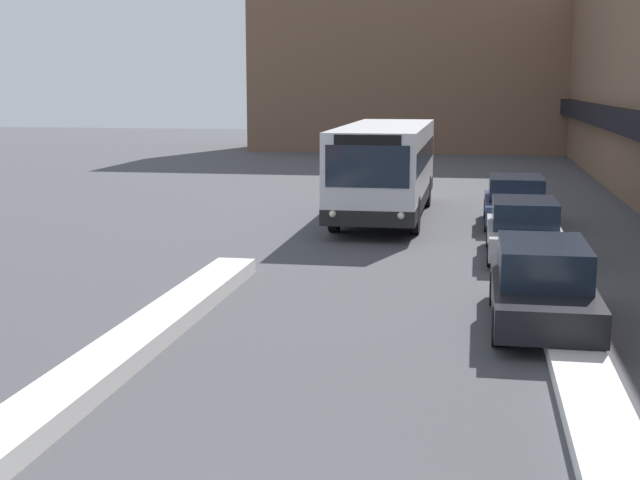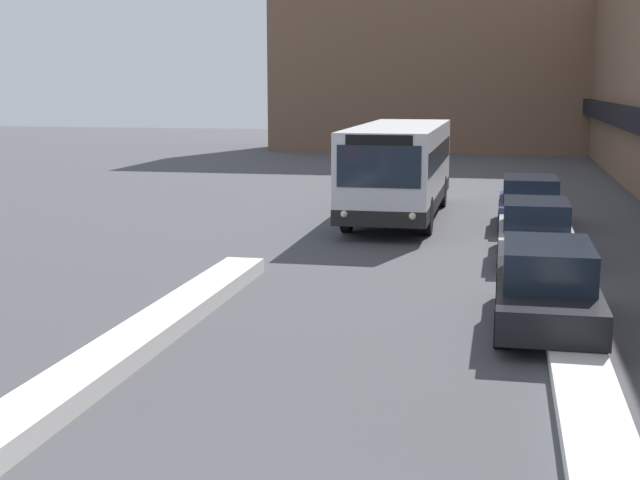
{
  "view_description": "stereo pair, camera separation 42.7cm",
  "coord_description": "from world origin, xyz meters",
  "px_view_note": "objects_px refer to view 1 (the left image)",
  "views": [
    {
      "loc": [
        1.92,
        -5.99,
        4.41
      ],
      "look_at": [
        -0.51,
        7.9,
        1.93
      ],
      "focal_mm": 50.0,
      "sensor_mm": 36.0,
      "label": 1
    },
    {
      "loc": [
        2.34,
        -5.91,
        4.41
      ],
      "look_at": [
        -0.51,
        7.9,
        1.93
      ],
      "focal_mm": 50.0,
      "sensor_mm": 36.0,
      "label": 2
    }
  ],
  "objects_px": {
    "city_bus": "(385,167)",
    "parked_car_front": "(542,284)",
    "parked_car_middle": "(524,229)",
    "parked_car_back": "(515,201)"
  },
  "relations": [
    {
      "from": "parked_car_back",
      "to": "city_bus",
      "type": "bearing_deg",
      "value": 168.19
    },
    {
      "from": "parked_car_front",
      "to": "parked_car_back",
      "type": "distance_m",
      "value": 11.99
    },
    {
      "from": "parked_car_front",
      "to": "parked_car_middle",
      "type": "relative_size",
      "value": 1.11
    },
    {
      "from": "city_bus",
      "to": "parked_car_middle",
      "type": "relative_size",
      "value": 2.39
    },
    {
      "from": "city_bus",
      "to": "parked_car_front",
      "type": "relative_size",
      "value": 2.17
    },
    {
      "from": "parked_car_middle",
      "to": "parked_car_back",
      "type": "xyz_separation_m",
      "value": [
        0.0,
        5.35,
        0.03
      ]
    },
    {
      "from": "parked_car_middle",
      "to": "parked_car_front",
      "type": "bearing_deg",
      "value": -90.0
    },
    {
      "from": "city_bus",
      "to": "parked_car_back",
      "type": "relative_size",
      "value": 2.33
    },
    {
      "from": "city_bus",
      "to": "parked_car_front",
      "type": "xyz_separation_m",
      "value": [
        4.21,
        -12.87,
        -0.92
      ]
    },
    {
      "from": "city_bus",
      "to": "parked_car_middle",
      "type": "height_order",
      "value": "city_bus"
    }
  ]
}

